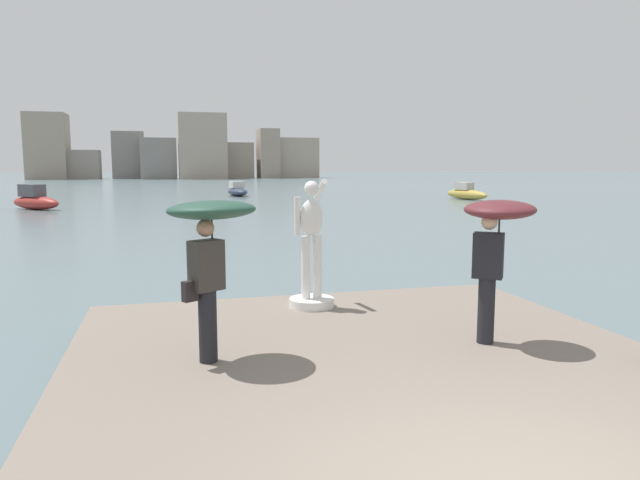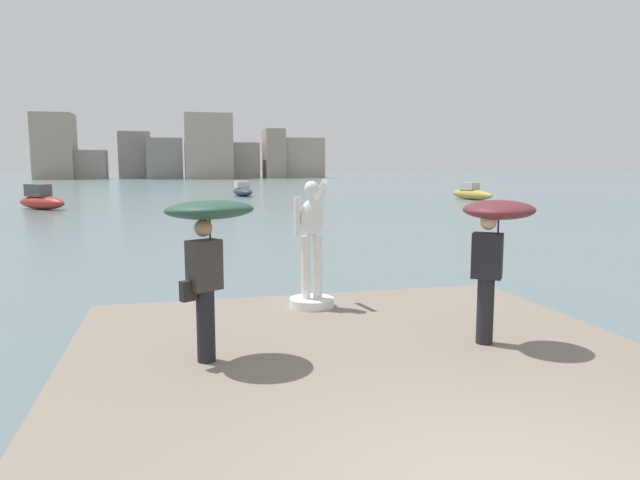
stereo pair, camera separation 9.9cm
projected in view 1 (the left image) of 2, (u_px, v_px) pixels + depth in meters
ground_plane at (202, 203)px, 42.37m from camera, size 400.00×400.00×0.00m
pier at (416, 418)px, 5.87m from camera, size 7.39×9.97×0.40m
statue_white_figure at (311, 258)px, 9.60m from camera, size 0.75×0.94×2.14m
onlooker_left at (210, 233)px, 6.86m from camera, size 1.45×1.45×1.96m
onlooker_right at (495, 233)px, 7.53m from camera, size 1.29×1.29×1.93m
boat_near at (35, 200)px, 36.27m from camera, size 3.87×3.85×1.58m
boat_mid at (466, 193)px, 47.03m from camera, size 1.67×5.26×1.38m
boat_far at (237, 190)px, 52.49m from camera, size 1.99×4.33×1.34m
distant_skyline at (175, 153)px, 120.74m from camera, size 59.67×12.68×13.21m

